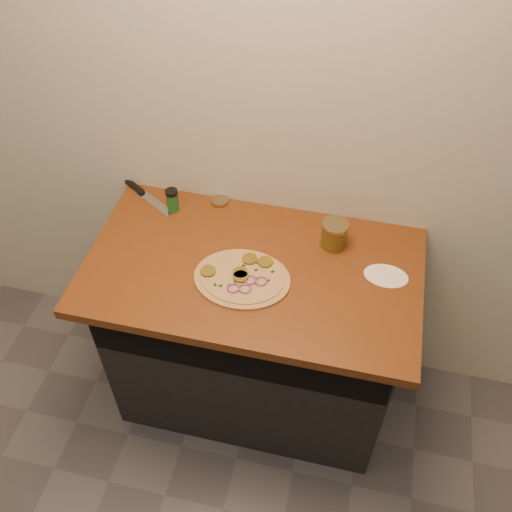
% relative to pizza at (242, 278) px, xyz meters
% --- Properties ---
extents(cabinet, '(1.10, 0.60, 0.86)m').
position_rel_pizza_xyz_m(cabinet, '(0.02, 0.10, -0.48)').
color(cabinet, black).
rests_on(cabinet, ground).
extents(countertop, '(1.20, 0.70, 0.04)m').
position_rel_pizza_xyz_m(countertop, '(0.02, 0.07, -0.03)').
color(countertop, brown).
rests_on(countertop, cabinet).
extents(pizza, '(0.34, 0.34, 0.02)m').
position_rel_pizza_xyz_m(pizza, '(0.00, 0.00, 0.00)').
color(pizza, tan).
rests_on(pizza, countertop).
extents(chefs_knife, '(0.25, 0.17, 0.02)m').
position_rel_pizza_xyz_m(chefs_knife, '(-0.49, 0.34, -0.00)').
color(chefs_knife, '#B7BAC1').
rests_on(chefs_knife, countertop).
extents(mason_jar_lid, '(0.07, 0.07, 0.02)m').
position_rel_pizza_xyz_m(mason_jar_lid, '(-0.18, 0.37, -0.00)').
color(mason_jar_lid, '#9A8859').
rests_on(mason_jar_lid, countertop).
extents(salsa_jar, '(0.10, 0.10, 0.11)m').
position_rel_pizza_xyz_m(salsa_jar, '(0.28, 0.24, 0.05)').
color(salsa_jar, maroon).
rests_on(salsa_jar, countertop).
extents(spice_shaker, '(0.05, 0.05, 0.10)m').
position_rel_pizza_xyz_m(spice_shaker, '(-0.35, 0.29, 0.04)').
color(spice_shaker, '#1C5A22').
rests_on(spice_shaker, countertop).
extents(flour_spill, '(0.16, 0.16, 0.00)m').
position_rel_pizza_xyz_m(flour_spill, '(0.49, 0.13, -0.01)').
color(flour_spill, white).
rests_on(flour_spill, countertop).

